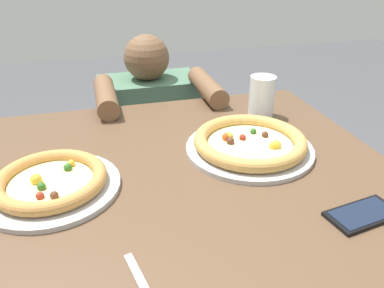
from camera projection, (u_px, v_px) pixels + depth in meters
dining_table at (171, 210)px, 0.97m from camera, size 1.11×0.92×0.75m
pizza_near at (51, 183)px, 0.84m from camera, size 0.30×0.30×0.04m
pizza_far at (250, 143)px, 1.00m from camera, size 0.34×0.34×0.05m
water_cup_clear at (262, 96)px, 1.19m from camera, size 0.08×0.08×0.13m
cell_phone at (363, 214)px, 0.77m from camera, size 0.16×0.10×0.01m
diner_seated at (152, 154)px, 1.68m from camera, size 0.43×0.53×0.93m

